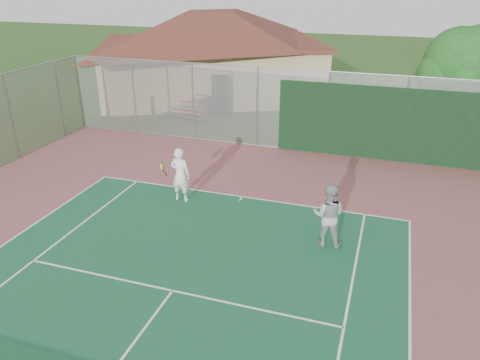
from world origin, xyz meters
name	(u,v)px	position (x,y,z in m)	size (l,w,h in m)	color
back_fence	(329,116)	(2.11, 16.98, 1.67)	(20.08, 0.11, 3.53)	gray
side_fence_left	(11,117)	(-10.00, 12.50, 1.75)	(0.08, 9.00, 3.50)	gray
clubhouse	(212,46)	(-6.36, 25.34, 3.02)	(16.37, 14.13, 5.95)	tan
bleachers	(185,104)	(-6.15, 20.70, 0.58)	(3.32, 2.40, 1.09)	#B8462A
tree	(461,65)	(7.17, 20.85, 3.37)	(3.68, 3.48, 5.13)	#311C12
player_white_front	(180,175)	(-1.90, 11.01, 0.94)	(1.01, 0.68, 1.87)	white
player_grey_back	(328,216)	(3.21, 9.73, 0.92)	(0.90, 0.71, 1.84)	#9DA0A2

